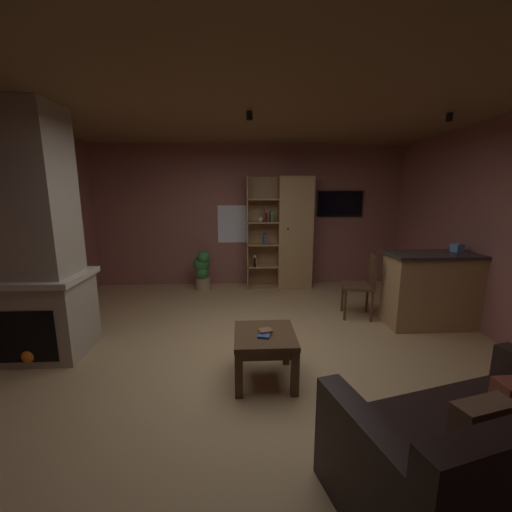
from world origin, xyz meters
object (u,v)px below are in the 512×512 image
dining_chair (364,282)px  coffee_table (265,342)px  potted_floor_plant (202,269)px  kitchen_bar_counter (438,289)px  stone_fireplace (35,249)px  leather_couch (485,459)px  table_book_1 (265,330)px  tissue_box (457,248)px  bookshelf_cabinet (290,233)px  table_book_0 (264,336)px  wall_mounted_tv (340,204)px

dining_chair → coffee_table: bearing=-135.2°
potted_floor_plant → kitchen_bar_counter: bearing=-28.1°
stone_fireplace → leather_couch: 4.17m
kitchen_bar_counter → table_book_1: 2.69m
tissue_box → leather_couch: tissue_box is taller
bookshelf_cabinet → coffee_table: size_ratio=3.29×
bookshelf_cabinet → stone_fireplace: bearing=-141.5°
table_book_0 → wall_mounted_tv: 3.95m
tissue_box → dining_chair: bearing=166.8°
leather_couch → potted_floor_plant: 4.79m
coffee_table → dining_chair: 2.16m
table_book_0 → potted_floor_plant: bearing=106.8°
stone_fireplace → dining_chair: size_ratio=2.89×
bookshelf_cabinet → tissue_box: bearing=-43.4°
table_book_1 → potted_floor_plant: 3.12m
table_book_0 → wall_mounted_tv: wall_mounted_tv is taller
coffee_table → potted_floor_plant: (-0.93, 2.97, 0.01)m
potted_floor_plant → coffee_table: bearing=-72.6°
leather_couch → potted_floor_plant: (-2.09, 4.31, 0.09)m
table_book_1 → wall_mounted_tv: size_ratio=0.14×
stone_fireplace → bookshelf_cabinet: bearing=38.5°
stone_fireplace → coffee_table: size_ratio=4.23×
table_book_0 → table_book_1: 0.07m
leather_couch → table_book_0: 1.73m
bookshelf_cabinet → kitchen_bar_counter: (1.71, -1.93, -0.52)m
stone_fireplace → wall_mounted_tv: (4.09, 2.68, 0.37)m
table_book_0 → wall_mounted_tv: (1.70, 3.39, 1.08)m
bookshelf_cabinet → tissue_box: size_ratio=17.20×
stone_fireplace → wall_mounted_tv: 4.91m
kitchen_bar_counter → stone_fireplace: bearing=-173.6°
leather_couch → table_book_0: bearing=132.8°
potted_floor_plant → bookshelf_cabinet: bearing=4.9°
stone_fireplace → dining_chair: stone_fireplace is taller
tissue_box → stone_fireplace: bearing=-173.1°
stone_fireplace → kitchen_bar_counter: 4.90m
leather_couch → wall_mounted_tv: 4.86m
wall_mounted_tv → kitchen_bar_counter: bearing=-71.1°
wall_mounted_tv → tissue_box: bearing=-64.6°
kitchen_bar_counter → table_book_0: bearing=-152.8°
leather_couch → tissue_box: bearing=59.8°
tissue_box → potted_floor_plant: size_ratio=0.16×
tissue_box → dining_chair: size_ratio=0.13×
tissue_box → wall_mounted_tv: 2.34m
kitchen_bar_counter → potted_floor_plant: kitchen_bar_counter is taller
dining_chair → stone_fireplace: bearing=-167.3°
stone_fireplace → coffee_table: bearing=-14.8°
table_book_0 → potted_floor_plant: potted_floor_plant is taller
kitchen_bar_counter → dining_chair: kitchen_bar_counter is taller
coffee_table → table_book_0: table_book_0 is taller
coffee_table → dining_chair: (1.53, 1.52, 0.15)m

